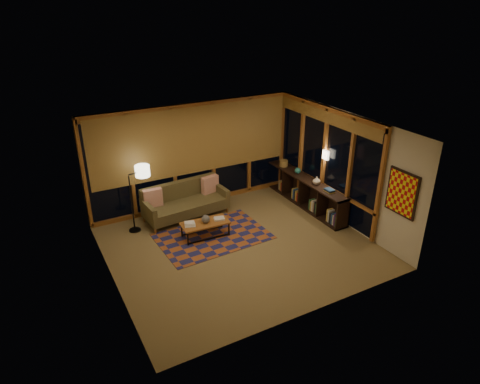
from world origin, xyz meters
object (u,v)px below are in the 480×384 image
sofa (186,202)px  floor_lamp (131,201)px  bookshelf (305,192)px  coffee_table (205,229)px

sofa → floor_lamp: bearing=177.3°
floor_lamp → sofa: bearing=-13.2°
floor_lamp → bookshelf: size_ratio=0.51×
coffee_table → floor_lamp: 1.82m
bookshelf → floor_lamp: bearing=169.5°
coffee_table → bookshelf: (2.97, 0.25, 0.20)m
sofa → coffee_table: bearing=-93.4°
sofa → floor_lamp: size_ratio=1.32×
floor_lamp → bookshelf: 4.42m
sofa → coffee_table: sofa is taller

